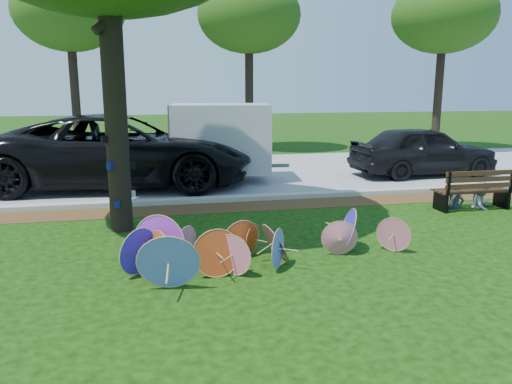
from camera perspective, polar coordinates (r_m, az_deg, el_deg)
ground at (r=7.68m, az=-0.65°, el=-9.83°), size 90.00×90.00×0.00m
mulch_strip at (r=11.92m, az=-4.79°, el=-1.85°), size 90.00×1.00×0.01m
curb at (r=12.58m, az=-5.18°, el=-0.86°), size 90.00×0.30×0.12m
street at (r=16.65m, az=-6.82°, el=2.09°), size 90.00×8.00×0.01m
parasol_pile at (r=7.99m, az=-2.83°, el=-6.07°), size 5.02×1.82×0.91m
black_van at (r=14.81m, az=-15.21°, el=4.55°), size 7.78×4.23×2.07m
dark_pickup at (r=17.05m, az=18.55°, el=4.50°), size 4.81×2.15×1.61m
cargo_trailer at (r=15.15m, az=-4.07°, el=6.16°), size 3.07×2.13×2.62m
park_bench at (r=12.81m, az=23.38°, el=0.32°), size 1.82×0.70×0.95m
person_left at (r=12.64m, az=21.98°, el=0.67°), size 0.43×0.30×1.11m
person_right at (r=13.03m, az=24.57°, el=1.07°), size 0.75×0.68×1.25m
bg_trees at (r=22.06m, az=0.18°, el=19.62°), size 19.84×6.34×7.40m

